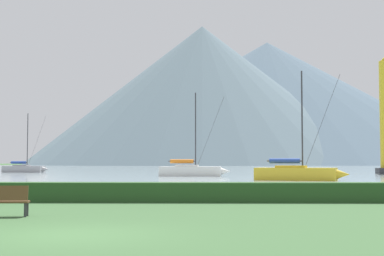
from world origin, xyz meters
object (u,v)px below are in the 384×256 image
Objects in this scene: sailboat_slip_3 at (191,170)px; park_bench_near_path at (3,199)px; sailboat_slip_0 at (297,173)px; sailboat_slip_6 at (24,168)px.

sailboat_slip_3 reaches higher than park_bench_near_path.
sailboat_slip_0 reaches higher than sailboat_slip_3.
sailboat_slip_6 is at bearing 99.91° from park_bench_near_path.
sailboat_slip_3 is 6.08× the size of park_bench_near_path.
park_bench_near_path is at bearing -65.07° from sailboat_slip_6.
sailboat_slip_0 reaches higher than sailboat_slip_6.
park_bench_near_path is at bearing -95.30° from sailboat_slip_0.
sailboat_slip_0 is 53.14m from sailboat_slip_6.
sailboat_slip_3 is at bearing 77.70° from park_bench_near_path.
sailboat_slip_6 is 5.82× the size of park_bench_near_path.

